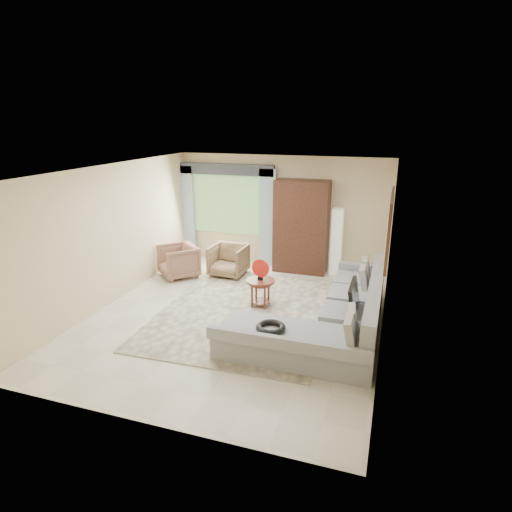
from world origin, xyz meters
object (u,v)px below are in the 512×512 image
(tv_screen, at_px, (354,298))
(armchair_left, at_px, (178,261))
(sectional_sofa, at_px, (336,320))
(armchair_right, at_px, (228,260))
(potted_plant, at_px, (181,251))
(coffee_table, at_px, (260,293))
(armoire, at_px, (301,227))
(floor_lamp, at_px, (336,242))

(tv_screen, xyz_separation_m, armchair_left, (-3.99, 1.71, -0.36))
(sectional_sofa, distance_m, armchair_right, 3.40)
(sectional_sofa, height_order, tv_screen, tv_screen)
(armchair_right, bearing_deg, potted_plant, 161.22)
(sectional_sofa, relative_size, armchair_left, 4.39)
(tv_screen, distance_m, potted_plant, 5.21)
(coffee_table, relative_size, armoire, 0.25)
(armchair_left, distance_m, potted_plant, 1.08)
(armchair_right, distance_m, floor_lamp, 2.46)
(sectional_sofa, distance_m, armoire, 3.24)
(tv_screen, bearing_deg, potted_plant, 148.80)
(armchair_left, xyz_separation_m, armoire, (2.49, 1.24, 0.69))
(coffee_table, distance_m, floor_lamp, 2.54)
(armchair_left, bearing_deg, coffee_table, 19.53)
(armchair_right, bearing_deg, sectional_sofa, -35.57)
(armoire, xyz_separation_m, floor_lamp, (0.80, 0.06, -0.30))
(coffee_table, height_order, armchair_right, armchair_right)
(floor_lamp, bearing_deg, tv_screen, -76.88)
(tv_screen, xyz_separation_m, armoire, (-1.50, 2.94, 0.33))
(potted_plant, height_order, armoire, armoire)
(armchair_right, height_order, floor_lamp, floor_lamp)
(tv_screen, xyz_separation_m, potted_plant, (-4.44, 2.69, -0.46))
(coffee_table, height_order, armoire, armoire)
(armoire, bearing_deg, potted_plant, -175.06)
(tv_screen, height_order, coffee_table, tv_screen)
(potted_plant, bearing_deg, armchair_left, -65.43)
(sectional_sofa, bearing_deg, armchair_left, 155.96)
(sectional_sofa, relative_size, coffee_table, 6.47)
(armchair_right, distance_m, potted_plant, 1.59)
(sectional_sofa, xyz_separation_m, armchair_left, (-3.73, 1.66, 0.08))
(sectional_sofa, bearing_deg, floor_lamp, 98.33)
(coffee_table, distance_m, armchair_left, 2.43)
(tv_screen, distance_m, coffee_table, 1.97)
(sectional_sofa, height_order, armoire, armoire)
(armchair_right, xyz_separation_m, potted_plant, (-1.48, 0.56, -0.10))
(armoire, bearing_deg, armchair_left, -153.64)
(coffee_table, bearing_deg, potted_plant, 143.92)
(potted_plant, relative_size, armoire, 0.25)
(tv_screen, relative_size, floor_lamp, 0.49)
(armchair_left, bearing_deg, floor_lamp, 64.49)
(armchair_left, distance_m, armchair_right, 1.11)
(armchair_left, relative_size, floor_lamp, 0.53)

